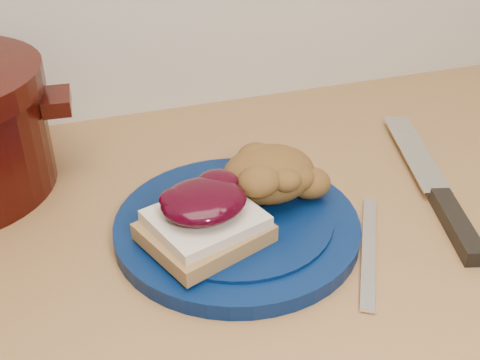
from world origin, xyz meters
name	(u,v)px	position (x,y,z in m)	size (l,w,h in m)	color
plate	(237,226)	(0.06, 1.49, 0.91)	(0.25, 0.25, 0.02)	#04163F
sandwich	(204,218)	(0.02, 1.47, 0.94)	(0.13, 0.12, 0.05)	olive
stuffing_mound	(269,174)	(0.10, 1.52, 0.95)	(0.10, 0.09, 0.05)	brown
chef_knife	(444,202)	(0.28, 1.46, 0.91)	(0.11, 0.30, 0.02)	black
butter_knife	(369,249)	(0.17, 1.42, 0.90)	(0.17, 0.01, 0.00)	silver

